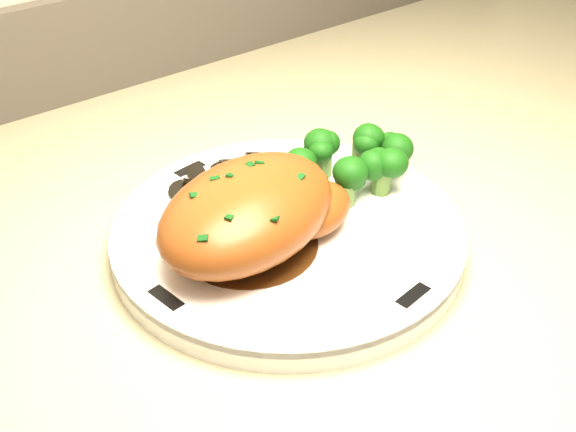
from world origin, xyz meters
TOP-DOWN VIEW (x-y plane):
  - plate at (0.20, 1.61)m, footprint 0.39×0.39m
  - rim_accent_0 at (0.18, 1.74)m, footprint 0.03×0.01m
  - rim_accent_1 at (0.07, 1.59)m, footprint 0.01×0.03m
  - rim_accent_2 at (0.21, 1.48)m, footprint 0.03×0.01m
  - rim_accent_3 at (0.33, 1.63)m, footprint 0.01×0.03m
  - gravy_pool at (0.15, 1.61)m, footprint 0.11×0.11m
  - chicken_breast at (0.16, 1.60)m, footprint 0.20×0.16m
  - mushroom_pile at (0.20, 1.68)m, footprint 0.10×0.07m
  - broccoli_florets at (0.28, 1.62)m, footprint 0.11×0.08m

SIDE VIEW (x-z plane):
  - plate at x=0.20m, z-range 0.96..0.98m
  - rim_accent_0 at x=0.18m, z-range 0.98..0.98m
  - rim_accent_1 at x=0.07m, z-range 0.98..0.98m
  - rim_accent_2 at x=0.21m, z-range 0.98..0.98m
  - rim_accent_3 at x=0.33m, z-range 0.98..0.98m
  - gravy_pool at x=0.15m, z-range 0.98..0.98m
  - mushroom_pile at x=0.20m, z-range 0.97..1.00m
  - broccoli_florets at x=0.28m, z-range 0.98..1.02m
  - chicken_breast at x=0.16m, z-range 0.98..1.04m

